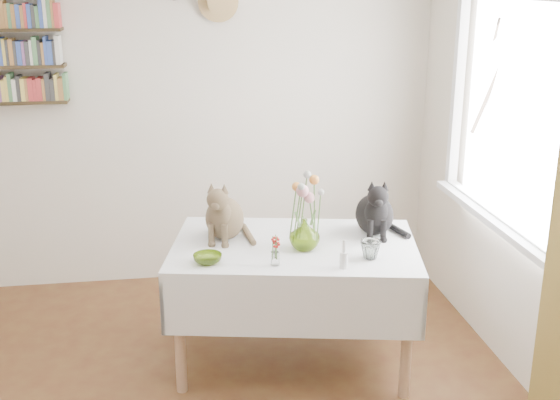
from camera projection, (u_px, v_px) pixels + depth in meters
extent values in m
cube|color=silver|center=(158.00, 117.00, 5.06)|extent=(4.04, 0.04, 2.54)
cube|color=white|center=(512.00, 112.00, 3.88)|extent=(0.01, 1.40, 1.20)
cube|color=white|center=(501.00, 219.00, 4.08)|extent=(0.06, 1.52, 0.06)
cube|color=white|center=(460.00, 91.00, 4.57)|extent=(0.06, 0.06, 1.20)
cube|color=white|center=(496.00, 219.00, 4.07)|extent=(0.12, 1.50, 0.04)
cube|color=white|center=(295.00, 249.00, 4.04)|extent=(1.54, 1.15, 0.06)
cylinder|color=tan|center=(180.00, 336.00, 3.83)|extent=(0.06, 0.06, 0.69)
cylinder|color=tan|center=(407.00, 340.00, 3.78)|extent=(0.06, 0.06, 0.69)
cylinder|color=tan|center=(200.00, 280.00, 4.53)|extent=(0.06, 0.06, 0.69)
cylinder|color=tan|center=(392.00, 283.00, 4.48)|extent=(0.06, 0.06, 0.69)
imported|color=#99BA35|center=(305.00, 234.00, 3.93)|extent=(0.21, 0.21, 0.18)
imported|color=#99BA35|center=(208.00, 259.00, 3.76)|extent=(0.18, 0.18, 0.05)
imported|color=white|center=(370.00, 249.00, 3.81)|extent=(0.14, 0.14, 0.10)
cylinder|color=white|center=(344.00, 260.00, 3.69)|extent=(0.04, 0.04, 0.09)
cylinder|color=white|center=(344.00, 246.00, 3.66)|extent=(0.02, 0.02, 0.07)
cylinder|color=white|center=(275.00, 259.00, 3.73)|extent=(0.05, 0.05, 0.07)
cone|color=white|center=(375.00, 249.00, 3.88)|extent=(0.04, 0.04, 0.06)
sphere|color=beige|center=(375.00, 242.00, 3.87)|extent=(0.03, 0.03, 0.03)
cylinder|color=#4C7233|center=(299.00, 215.00, 3.90)|extent=(0.01, 0.01, 0.30)
sphere|color=#D2858C|center=(299.00, 190.00, 3.85)|extent=(0.07, 0.07, 0.07)
cylinder|color=#4C7233|center=(313.00, 220.00, 3.89)|extent=(0.01, 0.01, 0.26)
sphere|color=#D2858C|center=(313.00, 198.00, 3.85)|extent=(0.06, 0.06, 0.06)
cylinder|color=#4C7233|center=(314.00, 210.00, 3.92)|extent=(0.01, 0.01, 0.34)
sphere|color=orange|center=(315.00, 181.00, 3.87)|extent=(0.06, 0.06, 0.06)
cylinder|color=#4C7233|center=(293.00, 213.00, 3.92)|extent=(0.01, 0.01, 0.31)
sphere|color=orange|center=(293.00, 187.00, 3.87)|extent=(0.05, 0.05, 0.05)
cylinder|color=#4C7233|center=(303.00, 207.00, 3.93)|extent=(0.01, 0.01, 0.37)
sphere|color=#999E93|center=(304.00, 175.00, 3.87)|extent=(0.04, 0.04, 0.04)
cylinder|color=#4C7233|center=(297.00, 215.00, 3.85)|extent=(0.01, 0.01, 0.33)
sphere|color=#999E93|center=(297.00, 187.00, 3.80)|extent=(0.04, 0.04, 0.04)
cylinder|color=#4C7233|center=(319.00, 218.00, 3.87)|extent=(0.01, 0.01, 0.29)
sphere|color=#999E93|center=(319.00, 193.00, 3.82)|extent=(0.04, 0.04, 0.04)
cylinder|color=#AE7F53|center=(218.00, 2.00, 4.83)|extent=(0.28, 0.02, 0.28)
cylinder|color=#AE7F53|center=(219.00, 2.00, 4.79)|extent=(0.16, 0.08, 0.16)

